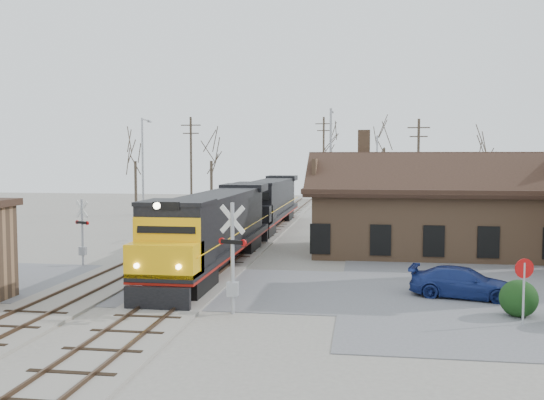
{
  "coord_description": "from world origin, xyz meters",
  "views": [
    {
      "loc": [
        7.91,
        -27.37,
        6.06
      ],
      "look_at": [
        2.49,
        9.0,
        3.49
      ],
      "focal_mm": 40.0,
      "sensor_mm": 36.0,
      "label": 1
    }
  ],
  "objects_px": {
    "locomotive_lead": "(213,229)",
    "parked_car": "(464,283)",
    "depot": "(427,215)",
    "locomotive_trailing": "(269,202)"
  },
  "relations": [
    {
      "from": "depot",
      "to": "parked_car",
      "type": "xyz_separation_m",
      "value": [
        0.31,
        -12.57,
        -1.75
      ]
    },
    {
      "from": "parked_car",
      "to": "depot",
      "type": "bearing_deg",
      "value": 14.69
    },
    {
      "from": "parked_car",
      "to": "locomotive_trailing",
      "type": "bearing_deg",
      "value": 40.16
    },
    {
      "from": "depot",
      "to": "locomotive_trailing",
      "type": "relative_size",
      "value": 0.79
    },
    {
      "from": "locomotive_lead",
      "to": "locomotive_trailing",
      "type": "distance_m",
      "value": 19.54
    },
    {
      "from": "locomotive_lead",
      "to": "parked_car",
      "type": "xyz_separation_m",
      "value": [
        12.3,
        -4.71,
        -1.58
      ]
    },
    {
      "from": "locomotive_lead",
      "to": "parked_car",
      "type": "height_order",
      "value": "locomotive_lead"
    },
    {
      "from": "depot",
      "to": "locomotive_lead",
      "type": "distance_m",
      "value": 14.34
    },
    {
      "from": "depot",
      "to": "parked_car",
      "type": "relative_size",
      "value": 3.33
    },
    {
      "from": "locomotive_lead",
      "to": "depot",
      "type": "bearing_deg",
      "value": 33.24
    }
  ]
}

